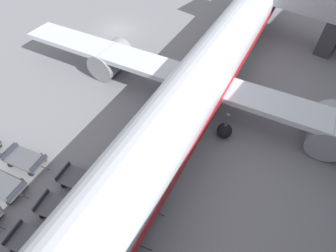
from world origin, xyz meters
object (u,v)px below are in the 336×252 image
airplane (210,68)px  baggage_dolly_row_mid_b_col_c (60,209)px  baggage_dolly_row_far_col_d (135,202)px  baggage_dolly_row_far_col_c (80,180)px  baggage_dolly_row_mid_a_col_c (33,243)px  baggage_dolly_row_far_col_b (26,160)px  baggage_dolly_row_mid_b_col_d (118,237)px  baggage_dolly_row_mid_b_col_b (4,186)px

airplane → baggage_dolly_row_mid_b_col_c: bearing=-97.0°
baggage_dolly_row_far_col_d → baggage_dolly_row_far_col_c: bearing=-166.8°
baggage_dolly_row_mid_b_col_c → baggage_dolly_row_far_col_d: same height
baggage_dolly_row_mid_a_col_c → airplane: bearing=85.1°
baggage_dolly_row_far_col_d → airplane: bearing=97.8°
baggage_dolly_row_far_col_b → baggage_dolly_row_far_col_d: (8.18, 2.02, 0.00)m
baggage_dolly_row_mid_a_col_c → baggage_dolly_row_far_col_c: size_ratio=1.00×
airplane → baggage_dolly_row_far_col_d: (1.57, -11.43, -2.64)m
baggage_dolly_row_mid_a_col_c → baggage_dolly_row_far_col_c: (-0.90, 4.19, 0.00)m
airplane → baggage_dolly_row_mid_a_col_c: (-1.42, -16.53, -2.64)m
baggage_dolly_row_far_col_c → baggage_dolly_row_far_col_d: same height
baggage_dolly_row_mid_b_col_d → baggage_dolly_row_far_col_c: size_ratio=1.00×
airplane → baggage_dolly_row_mid_b_col_d: (2.21, -13.56, -2.64)m
baggage_dolly_row_far_col_c → baggage_dolly_row_far_col_d: 4.00m
airplane → baggage_dolly_row_mid_b_col_c: size_ratio=13.09×
baggage_dolly_row_mid_b_col_b → baggage_dolly_row_far_col_d: same height
baggage_dolly_row_mid_a_col_c → baggage_dolly_row_mid_b_col_b: bearing=167.0°
baggage_dolly_row_mid_b_col_d → baggage_dolly_row_far_col_b: size_ratio=1.00×
baggage_dolly_row_mid_a_col_c → baggage_dolly_row_far_col_b: bearing=149.3°
airplane → baggage_dolly_row_far_col_c: (-2.32, -12.34, -2.64)m
baggage_dolly_row_far_col_c → baggage_dolly_row_mid_b_col_b: bearing=-138.9°
baggage_dolly_row_mid_b_col_c → baggage_dolly_row_far_col_c: 2.12m
airplane → baggage_dolly_row_mid_b_col_b: bearing=-111.0°
baggage_dolly_row_mid_b_col_b → baggage_dolly_row_mid_b_col_c: same height
baggage_dolly_row_far_col_d → baggage_dolly_row_mid_b_col_b: bearing=-151.6°
baggage_dolly_row_mid_b_col_b → baggage_dolly_row_mid_b_col_c: 4.31m
baggage_dolly_row_far_col_c → baggage_dolly_row_far_col_d: (3.90, 0.91, 0.00)m
baggage_dolly_row_mid_b_col_d → baggage_dolly_row_far_col_c: same height
baggage_dolly_row_mid_b_col_d → baggage_dolly_row_mid_b_col_c: bearing=-168.2°
baggage_dolly_row_mid_b_col_b → baggage_dolly_row_far_col_b: same height
baggage_dolly_row_mid_b_col_c → baggage_dolly_row_far_col_d: bearing=41.5°
baggage_dolly_row_mid_a_col_c → baggage_dolly_row_mid_b_col_b: 4.64m
airplane → baggage_dolly_row_far_col_c: size_ratio=13.07×
baggage_dolly_row_mid_a_col_c → baggage_dolly_row_mid_b_col_c: bearing=99.3°
baggage_dolly_row_far_col_b → airplane: bearing=63.8°
airplane → baggage_dolly_row_mid_a_col_c: airplane is taller
baggage_dolly_row_far_col_b → baggage_dolly_row_mid_b_col_c: bearing=-11.0°
baggage_dolly_row_mid_b_col_c → baggage_dolly_row_mid_b_col_d: 4.07m
baggage_dolly_row_mid_b_col_d → baggage_dolly_row_far_col_b: bearing=179.3°
airplane → baggage_dolly_row_far_col_c: bearing=-100.7°
baggage_dolly_row_mid_b_col_b → baggage_dolly_row_mid_b_col_d: size_ratio=1.00×
baggage_dolly_row_mid_b_col_d → baggage_dolly_row_far_col_d: same height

